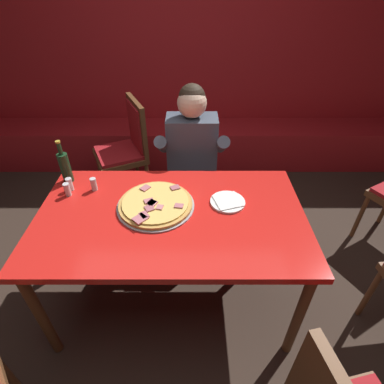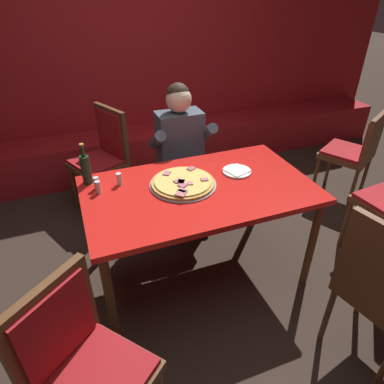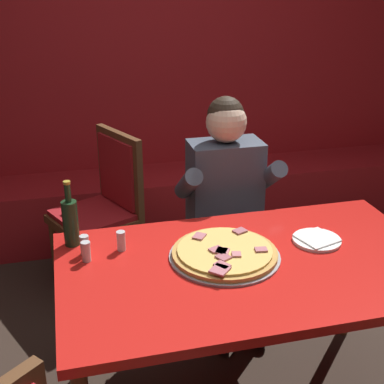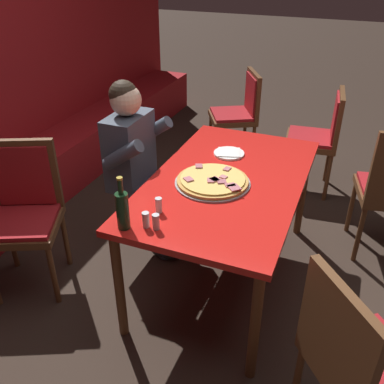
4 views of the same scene
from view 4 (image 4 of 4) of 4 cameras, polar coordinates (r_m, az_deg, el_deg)
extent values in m
plane|color=#33261E|center=(3.10, 4.16, -10.90)|extent=(24.00, 24.00, 0.00)
cube|color=#A3191E|center=(3.82, -23.16, -0.50)|extent=(6.46, 0.48, 0.46)
cylinder|color=brown|center=(2.28, 8.38, -17.38)|extent=(0.06, 0.06, 0.73)
cylinder|color=brown|center=(3.40, 14.50, -0.12)|extent=(0.06, 0.06, 0.73)
cylinder|color=brown|center=(2.49, -9.69, -12.29)|extent=(0.06, 0.06, 0.73)
cylinder|color=brown|center=(3.55, 2.01, 2.30)|extent=(0.06, 0.06, 0.73)
cube|color=red|center=(2.66, 4.76, 1.39)|extent=(1.55, 0.90, 0.04)
cylinder|color=#9E9EA3|center=(2.59, 2.75, 1.23)|extent=(0.46, 0.46, 0.01)
cylinder|color=#C69347|center=(2.58, 2.76, 1.50)|extent=(0.43, 0.43, 0.02)
cylinder|color=#E5BC5B|center=(2.57, 2.77, 1.77)|extent=(0.39, 0.39, 0.01)
cube|color=#C6757A|center=(2.58, 4.21, 2.02)|extent=(0.05, 0.05, 0.01)
cube|color=#B76670|center=(2.54, 2.48, 1.57)|extent=(0.07, 0.06, 0.01)
cube|color=#B76670|center=(2.50, 5.10, 0.92)|extent=(0.07, 0.07, 0.01)
cube|color=#A85B66|center=(2.54, 3.15, 1.62)|extent=(0.05, 0.05, 0.01)
cube|color=#B76670|center=(2.68, 4.70, 3.10)|extent=(0.05, 0.04, 0.01)
cube|color=#A85B66|center=(2.70, 0.93, 3.48)|extent=(0.07, 0.06, 0.01)
cube|color=#B76670|center=(2.55, -0.48, 1.72)|extent=(0.07, 0.07, 0.01)
cube|color=#B76670|center=(2.47, 5.63, 0.60)|extent=(0.10, 0.10, 0.01)
cube|color=#C6757A|center=(2.55, 3.15, 1.73)|extent=(0.06, 0.07, 0.01)
cube|color=#A85B66|center=(2.53, 3.88, 1.42)|extent=(0.07, 0.07, 0.01)
cube|color=#C6757A|center=(2.55, 2.98, 1.70)|extent=(0.06, 0.07, 0.01)
cylinder|color=white|center=(2.96, 4.95, 5.15)|extent=(0.21, 0.21, 0.01)
cube|color=white|center=(2.96, 4.96, 5.32)|extent=(0.19, 0.19, 0.01)
cylinder|color=#19381E|center=(2.17, -9.23, -2.52)|extent=(0.07, 0.07, 0.20)
cylinder|color=#19381E|center=(2.10, -9.54, 0.68)|extent=(0.03, 0.03, 0.08)
cylinder|color=#B29933|center=(2.08, -9.65, 1.78)|extent=(0.03, 0.03, 0.01)
cylinder|color=silver|center=(2.20, -6.17, -3.86)|extent=(0.04, 0.04, 0.07)
cylinder|color=#28231E|center=(2.21, -6.15, -4.17)|extent=(0.03, 0.03, 0.04)
cylinder|color=silver|center=(2.17, -6.23, -2.92)|extent=(0.04, 0.04, 0.01)
cylinder|color=silver|center=(2.31, -4.46, -1.90)|extent=(0.04, 0.04, 0.07)
cylinder|color=#516B33|center=(2.32, -4.44, -2.20)|extent=(0.03, 0.03, 0.04)
cylinder|color=silver|center=(2.29, -4.50, -0.99)|extent=(0.04, 0.04, 0.01)
cylinder|color=silver|center=(2.18, -4.83, -4.14)|extent=(0.04, 0.04, 0.07)
cylinder|color=#B23323|center=(2.19, -4.81, -4.45)|extent=(0.03, 0.03, 0.04)
cylinder|color=silver|center=(2.15, -4.88, -3.20)|extent=(0.04, 0.04, 0.01)
ellipsoid|color=black|center=(3.21, -3.49, -8.04)|extent=(0.11, 0.24, 0.09)
ellipsoid|color=black|center=(3.36, -2.04, -6.07)|extent=(0.11, 0.24, 0.09)
cylinder|color=#282833|center=(3.10, -3.60, -5.37)|extent=(0.11, 0.11, 0.43)
cylinder|color=#282833|center=(3.25, -2.10, -3.45)|extent=(0.11, 0.11, 0.43)
cube|color=#282833|center=(3.06, -4.67, 0.32)|extent=(0.34, 0.40, 0.12)
cube|color=#424C5B|center=(3.02, -8.30, 5.46)|extent=(0.38, 0.22, 0.52)
cylinder|color=#424C5B|center=(2.78, -9.19, 4.90)|extent=(0.09, 0.30, 0.25)
cylinder|color=#424C5B|center=(3.13, -5.14, 8.17)|extent=(0.09, 0.30, 0.25)
sphere|color=beige|center=(2.89, -8.84, 12.03)|extent=(0.21, 0.21, 0.21)
sphere|color=#2D2319|center=(2.89, -9.16, 12.71)|extent=(0.19, 0.19, 0.19)
cylinder|color=brown|center=(3.61, 20.47, -1.83)|extent=(0.04, 0.04, 0.46)
cylinder|color=brown|center=(3.30, 21.38, -5.32)|extent=(0.04, 0.04, 0.46)
cylinder|color=brown|center=(2.48, 21.96, -19.89)|extent=(0.04, 0.04, 0.45)
cylinder|color=brown|center=(2.30, 13.87, -23.02)|extent=(0.04, 0.04, 0.45)
cube|color=brown|center=(2.11, 22.25, -20.79)|extent=(0.62, 0.62, 0.05)
cube|color=#A3191E|center=(2.08, 22.47, -20.09)|extent=(0.57, 0.57, 0.03)
cube|color=brown|center=(1.82, 18.72, -17.83)|extent=(0.36, 0.31, 0.47)
cube|color=#A3191E|center=(1.83, 19.39, -17.58)|extent=(0.29, 0.25, 0.39)
cylinder|color=brown|center=(4.71, 2.50, 7.77)|extent=(0.04, 0.04, 0.45)
cylinder|color=brown|center=(4.37, 3.29, 5.84)|extent=(0.04, 0.04, 0.45)
cylinder|color=brown|center=(4.79, 7.04, 7.93)|extent=(0.04, 0.04, 0.45)
cylinder|color=brown|center=(4.45, 8.15, 6.04)|extent=(0.04, 0.04, 0.45)
cube|color=brown|center=(4.48, 5.39, 9.84)|extent=(0.60, 0.60, 0.05)
cube|color=#A3191E|center=(4.47, 5.42, 10.32)|extent=(0.55, 0.55, 0.03)
cube|color=brown|center=(4.45, 8.13, 12.83)|extent=(0.40, 0.25, 0.44)
cube|color=#A3191E|center=(4.44, 7.81, 12.83)|extent=(0.33, 0.20, 0.37)
cylinder|color=brown|center=(4.31, 12.67, 4.84)|extent=(0.04, 0.04, 0.45)
cylinder|color=brown|center=(3.97, 12.19, 2.57)|extent=(0.04, 0.04, 0.45)
cylinder|color=brown|center=(4.32, 17.68, 4.13)|extent=(0.04, 0.04, 0.45)
cylinder|color=brown|center=(3.98, 17.62, 1.80)|extent=(0.04, 0.04, 0.45)
cube|color=brown|center=(4.04, 15.52, 6.57)|extent=(0.48, 0.48, 0.05)
cube|color=#A3191E|center=(4.02, 15.60, 7.09)|extent=(0.44, 0.44, 0.03)
cube|color=brown|center=(3.95, 18.92, 9.39)|extent=(0.44, 0.09, 0.44)
cube|color=#A3191E|center=(3.95, 18.56, 9.44)|extent=(0.36, 0.06, 0.37)
cylinder|color=brown|center=(2.88, -17.99, -10.49)|extent=(0.04, 0.04, 0.45)
cylinder|color=brown|center=(3.28, -22.98, -5.98)|extent=(0.04, 0.04, 0.45)
cylinder|color=brown|center=(3.17, -16.50, -6.01)|extent=(0.04, 0.04, 0.45)
cube|color=brown|center=(2.94, -21.53, -4.29)|extent=(0.58, 0.58, 0.05)
cube|color=#A3191E|center=(2.92, -21.68, -3.64)|extent=(0.54, 0.54, 0.03)
cube|color=brown|center=(2.97, -21.48, 2.20)|extent=(0.22, 0.42, 0.49)
cube|color=#A3191E|center=(2.95, -21.60, 1.96)|extent=(0.17, 0.34, 0.41)
camera|label=1|loc=(2.44, 40.16, 20.96)|focal=28.00mm
camera|label=2|loc=(1.88, 62.86, 13.05)|focal=32.00mm
camera|label=3|loc=(1.90, 58.90, 11.49)|focal=50.00mm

